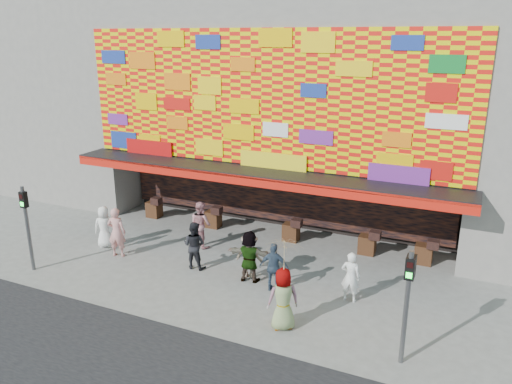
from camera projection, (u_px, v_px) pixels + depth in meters
ground at (212, 286)px, 16.11m from camera, size 90.00×90.00×0.00m
shop_building at (301, 96)px, 21.65m from camera, size 15.20×9.40×10.00m
neighbor_left at (68, 70)px, 26.40m from camera, size 11.00×8.00×12.00m
signal_left at (27, 219)px, 16.70m from camera, size 0.22×0.20×3.00m
signal_right at (407, 295)px, 11.80m from camera, size 0.22×0.20×3.00m
ped_a at (105, 227)px, 18.90m from camera, size 0.94×0.82×1.61m
ped_b at (117, 232)px, 18.06m from camera, size 0.77×0.60×1.86m
ped_c at (194, 245)px, 17.16m from camera, size 0.85×0.68×1.68m
ped_d at (250, 255)px, 16.52m from camera, size 1.02×0.60×1.57m
ped_e at (274, 267)px, 15.62m from camera, size 0.98×0.54×1.59m
ped_f at (250, 256)px, 16.22m from camera, size 1.67×0.71×1.74m
ped_g at (283, 299)px, 13.54m from camera, size 1.04×0.96×1.78m
ped_h at (350, 277)px, 15.01m from camera, size 0.59×0.40×1.59m
ped_i at (201, 224)px, 18.93m from camera, size 1.06×0.95×1.79m
parasol at (284, 256)px, 13.16m from camera, size 1.01×1.03×1.87m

